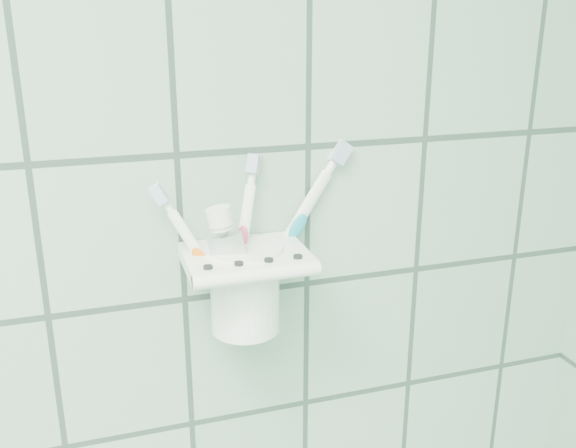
# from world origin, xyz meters

# --- Properties ---
(holder_bracket) EXTENTS (0.13, 0.10, 0.04)m
(holder_bracket) POSITION_xyz_m (0.63, 1.15, 1.31)
(holder_bracket) COLOR white
(holder_bracket) RESTS_ON wall_back
(cup) EXTENTS (0.08, 0.08, 0.09)m
(cup) POSITION_xyz_m (0.63, 1.16, 1.28)
(cup) COLOR white
(cup) RESTS_ON holder_bracket
(toothbrush_pink) EXTENTS (0.08, 0.04, 0.17)m
(toothbrush_pink) POSITION_xyz_m (0.63, 1.14, 1.33)
(toothbrush_pink) COLOR white
(toothbrush_pink) RESTS_ON cup
(toothbrush_blue) EXTENTS (0.05, 0.05, 0.18)m
(toothbrush_blue) POSITION_xyz_m (0.61, 1.15, 1.33)
(toothbrush_blue) COLOR white
(toothbrush_blue) RESTS_ON cup
(toothbrush_orange) EXTENTS (0.12, 0.03, 0.21)m
(toothbrush_orange) POSITION_xyz_m (0.63, 1.17, 1.35)
(toothbrush_orange) COLOR white
(toothbrush_orange) RESTS_ON cup
(toothpaste_tube) EXTENTS (0.05, 0.03, 0.14)m
(toothpaste_tube) POSITION_xyz_m (0.63, 1.14, 1.31)
(toothpaste_tube) COLOR silver
(toothpaste_tube) RESTS_ON cup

